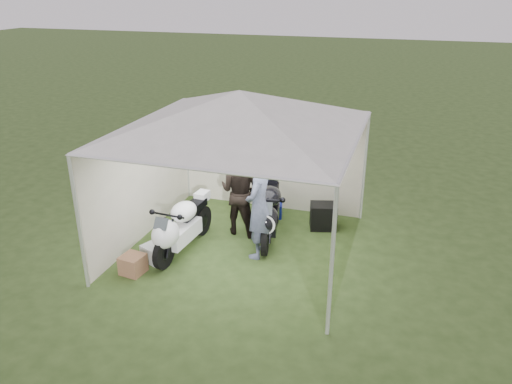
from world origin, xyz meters
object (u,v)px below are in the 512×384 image
Objects in this scene: paddock_stand at (272,210)px; equipment_box at (323,216)px; motorcycle_black at (268,211)px; crate_0 at (156,253)px; person_blue_jacket at (259,206)px; motorcycle_white at (180,226)px; crate_1 at (133,264)px; canopy_tent at (240,115)px; person_dark_jacket at (240,191)px.

equipment_box is at bearing -9.04° from paddock_stand.
motorcycle_black is 2.27m from crate_0.
person_blue_jacket is 4.33× the size of crate_0.
person_blue_jacket reaches higher than crate_0.
equipment_box is at bearing 150.99° from person_blue_jacket.
crate_1 is at bearing -113.76° from motorcycle_white.
canopy_tent is 3.19× the size of person_dark_jacket.
person_blue_jacket is (0.20, -1.62, 0.83)m from paddock_stand.
person_dark_jacket is 2.50m from crate_1.
motorcycle_white is at bearing 61.56° from crate_1.
person_blue_jacket reaches higher than crate_1.
person_dark_jacket is (0.78, 1.13, 0.34)m from motorcycle_white.
equipment_box is 1.41× the size of crate_1.
canopy_tent is 2.69× the size of motorcycle_black.
motorcycle_black is 1.06m from paddock_stand.
person_dark_jacket is 0.90× the size of person_blue_jacket.
canopy_tent reaches higher than crate_1.
equipment_box is (2.33, 1.80, -0.28)m from motorcycle_white.
paddock_stand is (0.19, 1.45, -2.42)m from canopy_tent.
motorcycle_black reaches higher than paddock_stand.
paddock_stand is at bearing 82.44° from canopy_tent.
person_dark_jacket is 0.99m from person_blue_jacket.
canopy_tent is 2.92m from crate_0.
crate_0 is at bearing 63.84° from person_dark_jacket.
paddock_stand is 1.20m from person_dark_jacket.
canopy_tent is 13.80× the size of paddock_stand.
canopy_tent is at bearing 43.69° from crate_1.
equipment_box is 1.16× the size of crate_0.
crate_1 is (-1.50, -1.43, -2.41)m from canopy_tent.
motorcycle_white is at bearing -152.40° from canopy_tent.
crate_1 reaches higher than paddock_stand.
canopy_tent is at bearing 35.71° from crate_0.
motorcycle_white reaches higher than crate_0.
person_blue_jacket reaches higher than paddock_stand.
equipment_box is at bearing 42.31° from motorcycle_white.
canopy_tent is 2.85× the size of motorcycle_white.
canopy_tent reaches higher than person_blue_jacket.
equipment_box reaches higher than crate_1.
motorcycle_white is at bearing 64.35° from person_dark_jacket.
canopy_tent is 1.81m from person_dark_jacket.
motorcycle_white is at bearing -154.32° from motorcycle_black.
equipment_box is 3.90m from crate_1.
person_blue_jacket is at bearing -23.04° from canopy_tent.
canopy_tent is 15.23× the size of crate_1.
equipment_box is at bearing -147.77° from person_dark_jacket.
equipment_box is (1.32, 1.27, -2.31)m from canopy_tent.
person_dark_jacket is 4.77× the size of crate_1.
motorcycle_white is 0.94× the size of motorcycle_black.
canopy_tent is at bearing -109.19° from person_blue_jacket.
equipment_box is 3.45m from crate_0.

